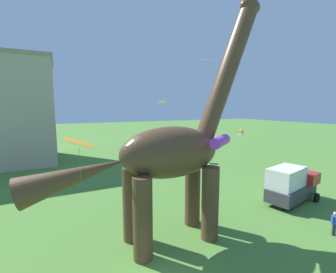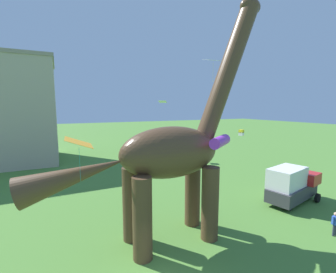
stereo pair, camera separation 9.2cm
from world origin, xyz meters
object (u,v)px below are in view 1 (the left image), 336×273
kite_far_right (79,143)px  kite_mid_center (241,133)px  kite_apex (216,141)px  kite_far_left (162,102)px  dinosaur_sculpture (170,152)px  kite_drifting (213,60)px  person_far_spectator (335,221)px  parked_box_truck (291,184)px

kite_far_right → kite_mid_center: bearing=24.8°
kite_far_right → kite_apex: size_ratio=0.91×
kite_far_left → kite_mid_center: bearing=-72.2°
dinosaur_sculpture → kite_mid_center: size_ratio=22.22×
kite_apex → kite_drifting: kite_drifting is taller
dinosaur_sculpture → kite_mid_center: dinosaur_sculpture is taller
kite_far_left → kite_apex: 23.67m
person_far_spectator → kite_apex: bearing=-83.6°
kite_drifting → kite_far_left: bearing=84.8°
dinosaur_sculpture → kite_far_left: size_ratio=10.14×
kite_apex → kite_mid_center: (10.90, 9.23, -0.92)m
parked_box_truck → kite_far_right: kite_far_right is taller
kite_far_left → kite_apex: kite_far_left is taller
kite_far_right → kite_drifting: 16.14m
person_far_spectator → kite_drifting: bearing=-138.6°
person_far_spectator → kite_apex: size_ratio=0.65×
kite_mid_center → kite_far_left: bearing=107.8°
kite_far_right → kite_mid_center: 20.70m
kite_drifting → kite_mid_center: bearing=16.8°
person_far_spectator → kite_mid_center: 13.82m
kite_far_left → kite_mid_center: 14.49m
parked_box_truck → dinosaur_sculpture: bearing=169.9°
parked_box_truck → person_far_spectator: bearing=-127.7°
kite_drifting → kite_mid_center: (5.61, 1.70, -7.55)m
dinosaur_sculpture → kite_far_left: (9.31, 21.50, 3.63)m
kite_far_right → kite_mid_center: (18.75, 8.67, -1.29)m
person_far_spectator → kite_mid_center: (3.64, 12.58, 4.42)m
kite_apex → kite_mid_center: kite_apex is taller
dinosaur_sculpture → kite_apex: dinosaur_sculpture is taller
kite_drifting → kite_mid_center: 9.56m
kite_far_right → kite_mid_center: kite_far_right is taller
dinosaur_sculpture → kite_far_right: 5.30m
parked_box_truck → kite_mid_center: 8.74m
kite_mid_center → kite_drifting: bearing=-163.2°
dinosaur_sculpture → kite_drifting: (7.96, 6.52, 7.28)m
kite_apex → kite_mid_center: size_ratio=3.50×
person_far_spectator → kite_mid_center: size_ratio=2.28×
parked_box_truck → kite_far_left: 22.60m
parked_box_truck → kite_drifting: kite_drifting is taller
kite_far_left → kite_drifting: size_ratio=0.71×
parked_box_truck → kite_far_right: size_ratio=2.65×
dinosaur_sculpture → kite_far_right: dinosaur_sculpture is taller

